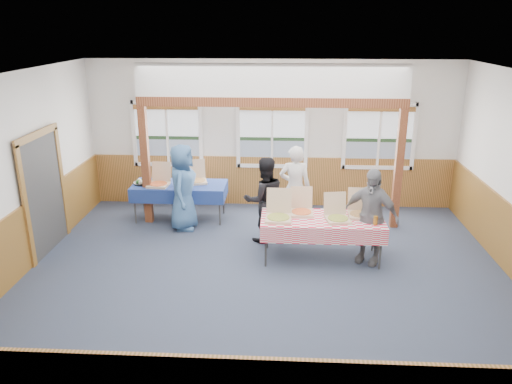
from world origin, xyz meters
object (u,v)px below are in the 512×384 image
Objects in this scene: table_right at (322,221)px; woman_white at (295,188)px; man_blue at (183,187)px; table_left at (180,187)px; woman_black at (264,200)px; person_grey at (370,216)px.

woman_white reaches higher than table_right.
table_right is 1.31× the size of man_blue.
man_blue is at bearing -95.13° from table_left.
woman_black is 1.70m from man_blue.
table_left is 3.30m from table_right.
table_left is 2.40m from woman_white.
table_left is at bearing -47.77° from woman_black.
man_blue is at bearing -171.03° from person_grey.
table_left is 1.29× the size of woman_black.
woman_black is at bearing 163.22° from table_right.
woman_black is (-1.02, 0.71, 0.10)m from table_right.
person_grey is (0.79, -0.07, 0.13)m from table_right.
table_right is 1.25m from woman_black.
woman_black is at bearing -173.82° from person_grey.
table_right is at bearing -155.58° from person_grey.
woman_white is (2.37, -0.37, 0.14)m from table_left.
table_left is at bearing 166.68° from table_right.
person_grey reaches higher than woman_black.
table_right is at bearing -55.75° from table_left.
person_grey is at bearing 13.01° from table_right.
man_blue is 3.67m from person_grey.
table_left is 0.56m from man_blue.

